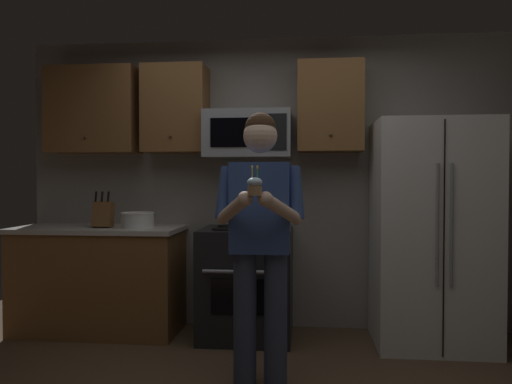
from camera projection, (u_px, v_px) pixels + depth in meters
name	position (u px, v px, depth m)	size (l,w,h in m)	color
wall_back	(268.00, 183.00, 4.52)	(4.40, 0.10, 2.60)	gray
oven_range	(247.00, 283.00, 4.16)	(0.76, 0.70, 0.93)	black
microwave	(248.00, 134.00, 4.25)	(0.74, 0.41, 0.40)	#9EA0A5
refrigerator	(431.00, 233.00, 3.96)	(0.90, 0.75, 1.80)	white
cabinet_row_upper	(184.00, 110.00, 4.36)	(2.78, 0.36, 0.76)	brown
counter_left	(99.00, 279.00, 4.32)	(1.44, 0.66, 0.92)	brown
knife_block	(103.00, 214.00, 4.25)	(0.16, 0.15, 0.32)	brown
bowl_large_white	(138.00, 220.00, 4.22)	(0.29, 0.29, 0.13)	white
person	(260.00, 232.00, 3.17)	(0.60, 0.48, 1.76)	#383F59
cupcake	(255.00, 186.00, 2.84)	(0.09, 0.09, 0.17)	#A87F56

